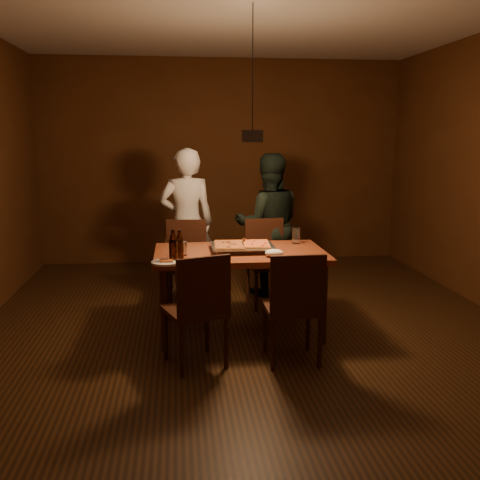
{
  "coord_description": "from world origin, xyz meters",
  "views": [
    {
      "loc": [
        -0.63,
        -4.5,
        1.74
      ],
      "look_at": [
        -0.09,
        0.09,
        0.85
      ],
      "focal_mm": 40.0,
      "sensor_mm": 36.0,
      "label": 1
    }
  ],
  "objects": [
    {
      "name": "chair_near_right",
      "position": [
        0.24,
        -0.67,
        0.54
      ],
      "size": [
        0.42,
        0.42,
        0.49
      ],
      "rotation": [
        0.0,
        0.0,
        0.01
      ],
      "color": "#38190F",
      "rests_on": "floor"
    },
    {
      "name": "diner_dark",
      "position": [
        0.37,
        1.3,
        0.79
      ],
      "size": [
        0.78,
        0.62,
        1.57
      ],
      "primitive_type": "imported",
      "rotation": [
        0.0,
        0.0,
        3.11
      ],
      "color": "black",
      "rests_on": "floor"
    },
    {
      "name": "pizza_cheese",
      "position": [
        0.05,
        0.12,
        0.81
      ],
      "size": [
        0.26,
        0.39,
        0.02
      ],
      "primitive_type": "cube",
      "rotation": [
        0.0,
        0.0,
        -0.08
      ],
      "color": "gold",
      "rests_on": "pizza_tray"
    },
    {
      "name": "water_glass_left",
      "position": [
        -0.6,
        -0.02,
        0.81
      ],
      "size": [
        0.07,
        0.07,
        0.12
      ],
      "primitive_type": "cylinder",
      "color": "silver",
      "rests_on": "dining_table"
    },
    {
      "name": "pizza_tray",
      "position": [
        -0.07,
        0.11,
        0.77
      ],
      "size": [
        0.57,
        0.47,
        0.05
      ],
      "primitive_type": "cube",
      "rotation": [
        0.0,
        0.0,
        0.04
      ],
      "color": "silver",
      "rests_on": "dining_table"
    },
    {
      "name": "chair_far_right",
      "position": [
        0.29,
        0.92,
        0.54
      ],
      "size": [
        0.46,
        0.46,
        0.49
      ],
      "rotation": [
        0.0,
        0.0,
        3.25
      ],
      "color": "#38190F",
      "rests_on": "floor"
    },
    {
      "name": "water_glass_right",
      "position": [
        0.48,
        0.37,
        0.83
      ],
      "size": [
        0.07,
        0.07,
        0.15
      ],
      "primitive_type": "cylinder",
      "color": "silver",
      "rests_on": "dining_table"
    },
    {
      "name": "chair_far_left",
      "position": [
        -0.56,
        0.93,
        0.54
      ],
      "size": [
        0.47,
        0.47,
        0.49
      ],
      "rotation": [
        0.0,
        0.0,
        3.02
      ],
      "color": "#38190F",
      "rests_on": "floor"
    },
    {
      "name": "spatula",
      "position": [
        -0.07,
        0.13,
        0.81
      ],
      "size": [
        0.14,
        0.25,
        0.04
      ],
      "primitive_type": null,
      "rotation": [
        0.0,
        0.0,
        -0.24
      ],
      "color": "silver",
      "rests_on": "pizza_tray"
    },
    {
      "name": "napkin",
      "position": [
        0.17,
        -0.17,
        0.78
      ],
      "size": [
        0.16,
        0.12,
        0.07
      ],
      "primitive_type": "ellipsoid",
      "color": "white",
      "rests_on": "dining_table"
    },
    {
      "name": "beer_bottle_b",
      "position": [
        -0.62,
        -0.15,
        0.87
      ],
      "size": [
        0.06,
        0.06,
        0.24
      ],
      "color": "black",
      "rests_on": "dining_table"
    },
    {
      "name": "beer_bottle_a",
      "position": [
        -0.68,
        -0.25,
        0.88
      ],
      "size": [
        0.07,
        0.07,
        0.26
      ],
      "color": "black",
      "rests_on": "dining_table"
    },
    {
      "name": "pizza_meat",
      "position": [
        -0.19,
        0.11,
        0.81
      ],
      "size": [
        0.28,
        0.42,
        0.02
      ],
      "primitive_type": "cube",
      "rotation": [
        0.0,
        0.0,
        -0.05
      ],
      "color": "maroon",
      "rests_on": "pizza_tray"
    },
    {
      "name": "chair_near_left",
      "position": [
        -0.49,
        -0.65,
        0.54
      ],
      "size": [
        0.54,
        0.54,
        0.49
      ],
      "rotation": [
        0.0,
        0.0,
        0.36
      ],
      "color": "#38190F",
      "rests_on": "floor"
    },
    {
      "name": "pendant_lamp",
      "position": [
        0.0,
        0.0,
        1.76
      ],
      "size": [
        0.18,
        0.18,
        1.1
      ],
      "color": "black",
      "rests_on": "ceiling"
    },
    {
      "name": "diner_white",
      "position": [
        -0.54,
        1.37,
        0.81
      ],
      "size": [
        0.61,
        0.42,
        1.63
      ],
      "primitive_type": "imported",
      "rotation": [
        0.0,
        0.0,
        3.19
      ],
      "color": "silver",
      "rests_on": "floor"
    },
    {
      "name": "plate_slice",
      "position": [
        -0.73,
        -0.3,
        0.76
      ],
      "size": [
        0.24,
        0.24,
        0.03
      ],
      "color": "white",
      "rests_on": "dining_table"
    },
    {
      "name": "dining_table",
      "position": [
        -0.09,
        0.09,
        0.68
      ],
      "size": [
        1.5,
        0.9,
        0.75
      ],
      "color": "brown",
      "rests_on": "floor"
    },
    {
      "name": "room_shell",
      "position": [
        0.0,
        0.0,
        1.4
      ],
      "size": [
        6.0,
        6.0,
        6.0
      ],
      "color": "#3D2410",
      "rests_on": "ground"
    }
  ]
}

